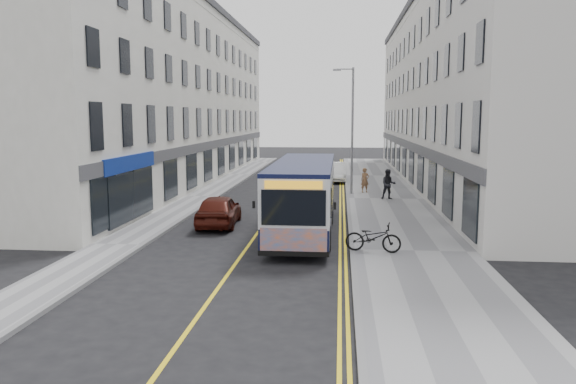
% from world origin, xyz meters
% --- Properties ---
extents(ground, '(140.00, 140.00, 0.00)m').
position_xyz_m(ground, '(0.00, 0.00, 0.00)').
color(ground, black).
rests_on(ground, ground).
extents(pavement_east, '(4.50, 64.00, 0.12)m').
position_xyz_m(pavement_east, '(6.25, 12.00, 0.06)').
color(pavement_east, gray).
rests_on(pavement_east, ground).
extents(pavement_west, '(2.00, 64.00, 0.12)m').
position_xyz_m(pavement_west, '(-5.00, 12.00, 0.06)').
color(pavement_west, gray).
rests_on(pavement_west, ground).
extents(kerb_east, '(0.18, 64.00, 0.13)m').
position_xyz_m(kerb_east, '(4.00, 12.00, 0.07)').
color(kerb_east, slate).
rests_on(kerb_east, ground).
extents(kerb_west, '(0.18, 64.00, 0.13)m').
position_xyz_m(kerb_west, '(-4.00, 12.00, 0.07)').
color(kerb_west, slate).
rests_on(kerb_west, ground).
extents(road_centre_line, '(0.12, 64.00, 0.01)m').
position_xyz_m(road_centre_line, '(0.00, 12.00, 0.00)').
color(road_centre_line, yellow).
rests_on(road_centre_line, ground).
extents(road_dbl_yellow_inner, '(0.10, 64.00, 0.01)m').
position_xyz_m(road_dbl_yellow_inner, '(3.55, 12.00, 0.00)').
color(road_dbl_yellow_inner, yellow).
rests_on(road_dbl_yellow_inner, ground).
extents(road_dbl_yellow_outer, '(0.10, 64.00, 0.01)m').
position_xyz_m(road_dbl_yellow_outer, '(3.75, 12.00, 0.00)').
color(road_dbl_yellow_outer, yellow).
rests_on(road_dbl_yellow_outer, ground).
extents(terrace_east, '(6.00, 46.00, 13.00)m').
position_xyz_m(terrace_east, '(11.50, 21.00, 6.50)').
color(terrace_east, silver).
rests_on(terrace_east, ground).
extents(terrace_west, '(6.00, 46.00, 13.00)m').
position_xyz_m(terrace_west, '(-9.00, 21.00, 6.50)').
color(terrace_west, white).
rests_on(terrace_west, ground).
extents(streetlamp, '(1.32, 0.18, 8.00)m').
position_xyz_m(streetlamp, '(4.17, 14.00, 4.38)').
color(streetlamp, gray).
rests_on(streetlamp, ground).
extents(city_bus, '(2.48, 10.61, 3.08)m').
position_xyz_m(city_bus, '(1.98, 2.05, 1.69)').
color(city_bus, black).
rests_on(city_bus, ground).
extents(bicycle, '(2.11, 1.07, 1.06)m').
position_xyz_m(bicycle, '(4.73, -1.56, 0.65)').
color(bicycle, black).
rests_on(bicycle, pavement_east).
extents(pedestrian_near, '(0.68, 0.58, 1.58)m').
position_xyz_m(pedestrian_near, '(5.12, 14.58, 0.91)').
color(pedestrian_near, brown).
rests_on(pedestrian_near, pavement_east).
extents(pedestrian_far, '(0.87, 0.68, 1.77)m').
position_xyz_m(pedestrian_far, '(6.38, 11.73, 1.01)').
color(pedestrian_far, black).
rests_on(pedestrian_far, pavement_east).
extents(car_white, '(1.59, 4.45, 1.46)m').
position_xyz_m(car_white, '(3.20, 21.65, 0.73)').
color(car_white, white).
rests_on(car_white, ground).
extents(car_maroon, '(1.96, 4.37, 1.46)m').
position_xyz_m(car_maroon, '(-2.00, 3.32, 0.73)').
color(car_maroon, '#47130B').
rests_on(car_maroon, ground).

